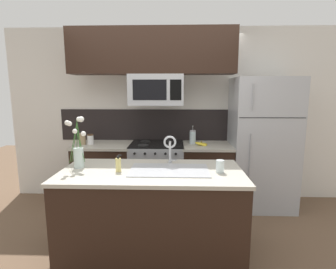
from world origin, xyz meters
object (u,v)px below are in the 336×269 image
object	(u,v)px
storage_jar_tall	(82,138)
french_press	(193,137)
drinking_glass	(220,166)
microwave	(156,90)
dish_soap_bottle	(118,165)
banana_bunch	(201,144)
flower_vase	(78,151)
stove_range	(157,174)
sink_faucet	(170,146)
storage_jar_medium	(90,139)
refrigerator	(262,144)

from	to	relation	value
storage_jar_tall	french_press	bearing A→B (deg)	3.26
drinking_glass	microwave	bearing A→B (deg)	118.59
storage_jar_tall	dish_soap_bottle	xyz separation A→B (m)	(0.80, -1.27, -0.03)
banana_bunch	dish_soap_bottle	distance (m)	1.53
storage_jar_tall	banana_bunch	bearing A→B (deg)	-1.04
dish_soap_bottle	french_press	bearing A→B (deg)	59.91
french_press	drinking_glass	distance (m)	1.37
flower_vase	stove_range	bearing A→B (deg)	59.28
sink_faucet	stove_range	bearing A→B (deg)	101.76
stove_range	drinking_glass	size ratio (longest dim) A/B	7.84
storage_jar_medium	french_press	xyz separation A→B (m)	(1.48, 0.08, 0.03)
sink_faucet	dish_soap_bottle	size ratio (longest dim) A/B	1.85
refrigerator	french_press	bearing A→B (deg)	177.67
storage_jar_tall	banana_bunch	distance (m)	1.71
microwave	french_press	world-z (taller)	microwave
refrigerator	flower_vase	world-z (taller)	refrigerator
stove_range	banana_bunch	bearing A→B (deg)	-5.55
stove_range	flower_vase	bearing A→B (deg)	-120.72
stove_range	banana_bunch	size ratio (longest dim) A/B	4.91
stove_range	storage_jar_medium	bearing A→B (deg)	-179.06
french_press	sink_faucet	size ratio (longest dim) A/B	0.87
stove_range	refrigerator	distance (m)	1.57
french_press	dish_soap_bottle	xyz separation A→B (m)	(-0.79, -1.36, -0.03)
storage_jar_medium	drinking_glass	distance (m)	2.09
sink_faucet	flower_vase	xyz separation A→B (m)	(-0.91, -0.14, -0.03)
sink_faucet	dish_soap_bottle	world-z (taller)	sink_faucet
stove_range	dish_soap_bottle	distance (m)	1.42
banana_bunch	microwave	bearing A→B (deg)	176.33
drinking_glass	storage_jar_medium	bearing A→B (deg)	142.34
french_press	flower_vase	distance (m)	1.73
banana_bunch	storage_jar_medium	bearing A→B (deg)	178.36
drinking_glass	flower_vase	world-z (taller)	flower_vase
storage_jar_tall	flower_vase	distance (m)	1.21
storage_jar_tall	sink_faucet	xyz separation A→B (m)	(1.29, -1.00, 0.10)
banana_bunch	dish_soap_bottle	world-z (taller)	dish_soap_bottle
microwave	dish_soap_bottle	bearing A→B (deg)	-101.97
banana_bunch	drinking_glass	bearing A→B (deg)	-87.16
dish_soap_bottle	drinking_glass	size ratio (longest dim) A/B	1.39
banana_bunch	storage_jar_tall	bearing A→B (deg)	178.96
microwave	drinking_glass	bearing A→B (deg)	-61.41
refrigerator	drinking_glass	size ratio (longest dim) A/B	15.62
storage_jar_tall	french_press	xyz separation A→B (m)	(1.59, 0.09, 0.01)
storage_jar_tall	storage_jar_medium	xyz separation A→B (m)	(0.11, 0.01, -0.02)
refrigerator	french_press	size ratio (longest dim) A/B	6.94
stove_range	storage_jar_medium	size ratio (longest dim) A/B	6.48
microwave	storage_jar_tall	size ratio (longest dim) A/B	3.97
banana_bunch	refrigerator	bearing A→B (deg)	5.37
storage_jar_medium	sink_faucet	xyz separation A→B (m)	(1.18, -1.02, 0.13)
flower_vase	banana_bunch	bearing A→B (deg)	39.90
stove_range	refrigerator	xyz separation A→B (m)	(1.50, 0.02, 0.46)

